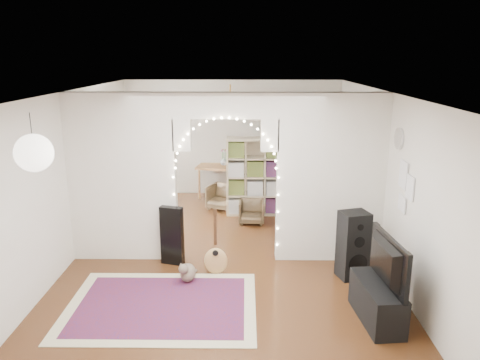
{
  "coord_description": "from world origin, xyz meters",
  "views": [
    {
      "loc": [
        0.32,
        -7.15,
        3.23
      ],
      "look_at": [
        0.22,
        0.3,
        1.25
      ],
      "focal_mm": 35.0,
      "sensor_mm": 36.0,
      "label": 1
    }
  ],
  "objects_px": {
    "bookcase": "(265,176)",
    "dining_table": "(224,168)",
    "dining_chair_left": "(252,212)",
    "media_console": "(377,302)",
    "floor_speaker": "(353,245)",
    "dining_chair_right": "(222,197)",
    "acoustic_guitar": "(216,250)"
  },
  "relations": [
    {
      "from": "bookcase",
      "to": "dining_chair_left",
      "type": "bearing_deg",
      "value": -116.01
    },
    {
      "from": "bookcase",
      "to": "dining_chair_right",
      "type": "relative_size",
      "value": 2.77
    },
    {
      "from": "acoustic_guitar",
      "to": "dining_chair_right",
      "type": "bearing_deg",
      "value": 90.14
    },
    {
      "from": "dining_table",
      "to": "dining_chair_right",
      "type": "xyz_separation_m",
      "value": [
        0.0,
        -0.94,
        -0.42
      ]
    },
    {
      "from": "floor_speaker",
      "to": "dining_chair_right",
      "type": "height_order",
      "value": "floor_speaker"
    },
    {
      "from": "bookcase",
      "to": "dining_chair_left",
      "type": "relative_size",
      "value": 3.17
    },
    {
      "from": "floor_speaker",
      "to": "dining_chair_right",
      "type": "bearing_deg",
      "value": 106.46
    },
    {
      "from": "bookcase",
      "to": "dining_table",
      "type": "distance_m",
      "value": 1.54
    },
    {
      "from": "dining_chair_left",
      "to": "floor_speaker",
      "type": "bearing_deg",
      "value": -55.33
    },
    {
      "from": "dining_chair_left",
      "to": "dining_chair_right",
      "type": "height_order",
      "value": "dining_chair_right"
    },
    {
      "from": "dining_chair_left",
      "to": "bookcase",
      "type": "bearing_deg",
      "value": 67.7
    },
    {
      "from": "bookcase",
      "to": "dining_table",
      "type": "relative_size",
      "value": 1.22
    },
    {
      "from": "acoustic_guitar",
      "to": "media_console",
      "type": "xyz_separation_m",
      "value": [
        2.1,
        -1.27,
        -0.14
      ]
    },
    {
      "from": "dining_table",
      "to": "acoustic_guitar",
      "type": "bearing_deg",
      "value": -78.44
    },
    {
      "from": "bookcase",
      "to": "dining_table",
      "type": "xyz_separation_m",
      "value": [
        -0.9,
        1.25,
        -0.13
      ]
    },
    {
      "from": "acoustic_guitar",
      "to": "dining_chair_left",
      "type": "bearing_deg",
      "value": 75.08
    },
    {
      "from": "media_console",
      "to": "dining_chair_left",
      "type": "relative_size",
      "value": 1.96
    },
    {
      "from": "floor_speaker",
      "to": "acoustic_guitar",
      "type": "bearing_deg",
      "value": 161.5
    },
    {
      "from": "media_console",
      "to": "dining_chair_left",
      "type": "xyz_separation_m",
      "value": [
        -1.53,
        3.55,
        -0.02
      ]
    },
    {
      "from": "floor_speaker",
      "to": "media_console",
      "type": "bearing_deg",
      "value": -104.18
    },
    {
      "from": "dining_chair_left",
      "to": "dining_table",
      "type": "bearing_deg",
      "value": 111.54
    },
    {
      "from": "bookcase",
      "to": "dining_chair_left",
      "type": "distance_m",
      "value": 0.86
    },
    {
      "from": "floor_speaker",
      "to": "dining_table",
      "type": "distance_m",
      "value": 4.69
    },
    {
      "from": "floor_speaker",
      "to": "dining_chair_left",
      "type": "bearing_deg",
      "value": 105.56
    },
    {
      "from": "acoustic_guitar",
      "to": "floor_speaker",
      "type": "xyz_separation_m",
      "value": [
        2.05,
        -0.07,
        0.13
      ]
    },
    {
      "from": "media_console",
      "to": "dining_chair_right",
      "type": "height_order",
      "value": "dining_chair_right"
    },
    {
      "from": "floor_speaker",
      "to": "dining_table",
      "type": "height_order",
      "value": "floor_speaker"
    },
    {
      "from": "floor_speaker",
      "to": "bookcase",
      "type": "bearing_deg",
      "value": 95.82
    },
    {
      "from": "dining_chair_left",
      "to": "dining_chair_right",
      "type": "relative_size",
      "value": 0.87
    },
    {
      "from": "media_console",
      "to": "dining_chair_right",
      "type": "relative_size",
      "value": 1.72
    },
    {
      "from": "dining_chair_left",
      "to": "dining_chair_right",
      "type": "distance_m",
      "value": 1.09
    },
    {
      "from": "bookcase",
      "to": "acoustic_guitar",
      "type": "bearing_deg",
      "value": -107.52
    }
  ]
}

